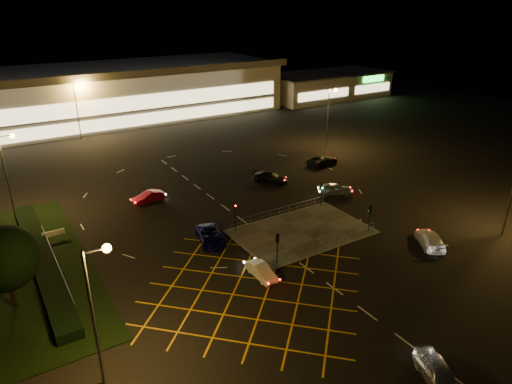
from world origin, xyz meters
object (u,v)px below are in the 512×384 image
signal_se (370,213)px  car_circ_red (149,197)px  signal_sw (277,242)px  car_approach_white (430,239)px  signal_nw (235,212)px  car_near_silver (438,373)px  signal_ne (322,189)px  car_left_blue (211,236)px  car_right_silver (335,189)px  car_queue_white (261,271)px  car_east_grey (323,160)px  car_far_dkgrey (270,177)px

signal_se → car_circ_red: 26.96m
signal_sw → car_approach_white: (15.37, -5.36, -1.64)m
signal_nw → car_near_silver: bearing=-88.4°
signal_ne → car_left_blue: (-15.40, -0.74, -1.64)m
signal_se → signal_nw: 14.41m
car_right_silver → signal_nw: bearing=129.1°
car_queue_white → signal_sw: bearing=23.6°
car_right_silver → car_east_grey: car_right_silver is taller
signal_se → car_far_dkgrey: (-0.66, 18.06, -1.65)m
car_queue_white → car_right_silver: (18.55, 11.13, 0.13)m
car_right_silver → car_east_grey: 11.46m
signal_se → signal_sw: bearing=0.0°
signal_nw → car_right_silver: size_ratio=0.72×
car_near_silver → car_east_grey: 43.20m
car_east_grey → car_approach_white: (-6.77, -25.21, 0.01)m
signal_nw → car_far_dkgrey: bearing=41.6°
car_left_blue → car_approach_white: bearing=-21.1°
signal_ne → car_circ_red: 21.48m
car_near_silver → car_east_grey: bearing=84.5°
car_queue_white → car_circ_red: size_ratio=0.92×
signal_se → car_approach_white: signal_se is taller
signal_ne → car_far_dkgrey: 10.23m
car_far_dkgrey → car_right_silver: (4.77, -7.97, 0.03)m
car_far_dkgrey → car_right_silver: bearing=-103.5°
signal_sw → car_circ_red: signal_sw is taller
signal_sw → car_queue_white: size_ratio=0.84×
signal_nw → signal_sw: bearing=-90.0°
car_far_dkgrey → signal_nw: bearing=177.2°
signal_nw → car_queue_white: signal_nw is taller
signal_sw → car_far_dkgrey: 21.39m
signal_se → car_circ_red: size_ratio=0.78×
signal_nw → car_east_grey: size_ratio=0.62×
car_far_dkgrey → car_east_grey: car_far_dkgrey is taller
signal_se → car_near_silver: 21.02m
car_right_silver → car_left_blue: bearing=129.9°
car_east_grey → car_far_dkgrey: bearing=94.0°
signal_se → car_right_silver: (4.11, 10.10, -1.62)m
car_left_blue → car_east_grey: (25.54, 12.60, -0.01)m
signal_ne → signal_sw: bearing=-146.4°
signal_ne → car_near_silver: signal_ne is taller
car_queue_white → signal_nw: bearing=75.5°
car_approach_white → car_left_blue: bearing=-1.1°
car_left_blue → car_far_dkgrey: (14.73, 10.82, -0.01)m
signal_se → car_near_silver: signal_se is taller
signal_se → car_right_silver: size_ratio=0.72×
car_queue_white → car_far_dkgrey: (13.77, 19.10, 0.10)m
car_left_blue → car_circ_red: size_ratio=1.29×
signal_se → signal_ne: same height
signal_sw → car_near_silver: bearing=92.3°
car_near_silver → signal_sw: bearing=116.5°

